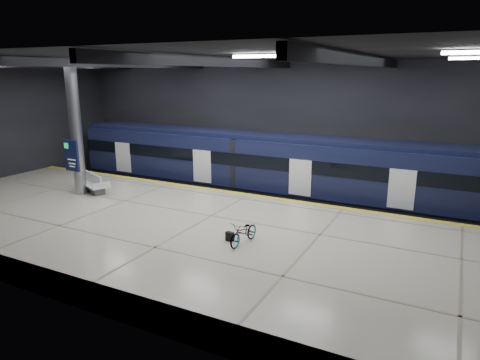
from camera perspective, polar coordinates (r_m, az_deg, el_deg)
The scene contains 10 objects.
ground at distance 20.39m, azimuth -2.34°, elevation -6.88°, with size 30.00×30.00×0.00m, color black.
room_shell at distance 19.10m, azimuth -2.51°, elevation 9.35°, with size 30.10×16.10×8.05m.
platform at distance 18.21m, azimuth -6.27°, elevation -7.74°, with size 30.00×11.00×1.10m, color beige.
safety_strip at distance 22.34m, azimuth 1.11°, elevation -1.98°, with size 30.00×0.40×0.01m, color gold.
rails at distance 25.03m, azimuth 3.88°, elevation -2.67°, with size 30.00×1.52×0.16m.
train at distance 24.11m, azimuth 6.44°, elevation 1.48°, with size 29.40×2.84×3.79m.
bench at distance 24.15m, azimuth -18.92°, elevation -0.67°, with size 2.46×1.77×1.00m.
bicycle at distance 15.99m, azimuth 0.52°, elevation -7.00°, with size 0.59×1.69×0.89m, color #99999E.
pannier_bag at distance 16.35m, azimuth -1.38°, elevation -7.54°, with size 0.30×0.18×0.35m, color black.
info_column at distance 23.50m, azimuth -21.10°, elevation 6.25°, with size 0.90×0.78×6.90m.
Camera 1 is at (9.43, -16.53, 7.32)m, focal length 32.00 mm.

